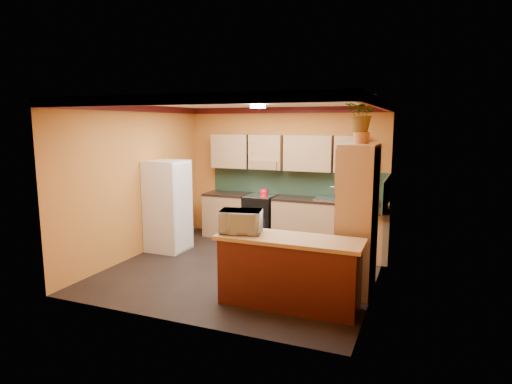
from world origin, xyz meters
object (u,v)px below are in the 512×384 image
pantry (358,218)px  microwave (241,221)px  fridge (168,206)px  base_cabinets_back (289,221)px  breakfast_bar (289,274)px  stove (260,217)px

pantry → microwave: pantry is taller
fridge → microwave: 2.71m
base_cabinets_back → pantry: pantry is taller
fridge → breakfast_bar: fridge is taller
fridge → microwave: size_ratio=3.10×
stove → pantry: bearing=-42.0°
base_cabinets_back → stove: (-0.63, -0.00, 0.02)m
pantry → microwave: (-1.40, -0.90, 0.03)m
fridge → microwave: fridge is taller
breakfast_bar → microwave: microwave is taller
fridge → base_cabinets_back: bearing=35.1°
pantry → stove: bearing=138.0°
base_cabinets_back → stove: stove is taller
microwave → stove: bearing=93.4°
base_cabinets_back → breakfast_bar: (0.92, -2.95, 0.00)m
base_cabinets_back → fridge: fridge is taller
pantry → microwave: bearing=-147.3°
fridge → microwave: bearing=-35.7°
pantry → microwave: 1.67m
pantry → breakfast_bar: pantry is taller
stove → pantry: (2.27, -2.05, 0.59)m
base_cabinets_back → stove: bearing=-180.0°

